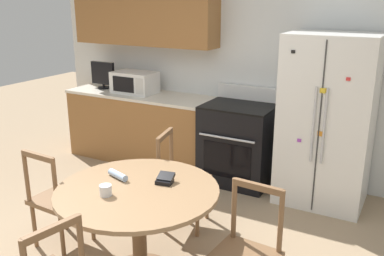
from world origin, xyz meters
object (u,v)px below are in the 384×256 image
at_px(oven_range, 239,143).
at_px(countertop_tv, 103,74).
at_px(refrigerator, 327,121).
at_px(wallet, 165,179).
at_px(dining_chair_far, 182,182).
at_px(candle_glass, 106,191).
at_px(microwave, 135,82).
at_px(dining_chair_left, 59,199).

relative_size(oven_range, countertop_tv, 3.03).
height_order(refrigerator, wallet, refrigerator).
bearing_deg(dining_chair_far, refrigerator, 126.08).
relative_size(refrigerator, wallet, 12.04).
xyz_separation_m(countertop_tv, wallet, (2.16, -1.88, -0.32)).
distance_m(candle_glass, wallet, 0.46).
bearing_deg(oven_range, microwave, 179.30).
xyz_separation_m(oven_range, candle_glass, (-0.08, -2.23, 0.31)).
bearing_deg(refrigerator, wallet, -113.82).
bearing_deg(wallet, oven_range, 95.20).
xyz_separation_m(microwave, dining_chair_left, (0.65, -2.02, -0.60)).
bearing_deg(dining_chair_left, wallet, 12.46).
distance_m(refrigerator, microwave, 2.43).
height_order(refrigerator, dining_chair_far, refrigerator).
distance_m(microwave, dining_chair_far, 1.93).
xyz_separation_m(refrigerator, wallet, (-0.80, -1.81, -0.11)).
xyz_separation_m(oven_range, dining_chair_far, (-0.07, -1.19, -0.03)).
relative_size(oven_range, dining_chair_left, 1.20).
bearing_deg(oven_range, wallet, -84.80).
distance_m(refrigerator, candle_glass, 2.44).
xyz_separation_m(dining_chair_far, wallet, (0.24, -0.65, 0.33)).
bearing_deg(refrigerator, microwave, 178.87).
xyz_separation_m(microwave, candle_glass, (1.37, -2.25, -0.26)).
bearing_deg(countertop_tv, wallet, -41.04).
distance_m(oven_range, wallet, 1.87).
bearing_deg(candle_glass, dining_chair_far, 89.19).
height_order(microwave, wallet, microwave).
bearing_deg(wallet, dining_chair_left, -170.41).
height_order(dining_chair_far, wallet, dining_chair_far).
bearing_deg(candle_glass, microwave, 121.46).
bearing_deg(countertop_tv, dining_chair_far, -32.57).
bearing_deg(dining_chair_left, countertop_tv, 123.00).
height_order(candle_glass, wallet, candle_glass).
bearing_deg(candle_glass, dining_chair_left, 162.92).
distance_m(refrigerator, countertop_tv, 2.97).
bearing_deg(countertop_tv, candle_glass, -49.91).
bearing_deg(oven_range, dining_chair_left, -111.92).
xyz_separation_m(oven_range, microwave, (-1.46, 0.02, 0.57)).
distance_m(oven_range, dining_chair_far, 1.19).
distance_m(countertop_tv, dining_chair_left, 2.46).
bearing_deg(dining_chair_far, microwave, -143.04).
bearing_deg(countertop_tv, oven_range, -1.20).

